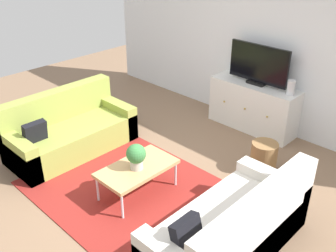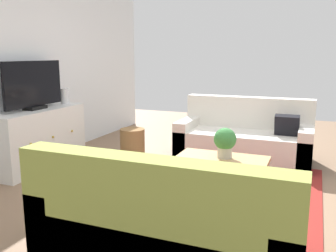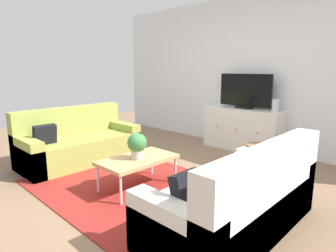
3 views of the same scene
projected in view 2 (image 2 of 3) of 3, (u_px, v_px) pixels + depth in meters
name	position (u px, v px, depth m)	size (l,w,h in m)	color
ground_plane	(209.00, 193.00, 3.83)	(10.00, 10.00, 0.00)	#84664C
wall_back	(10.00, 60.00, 4.51)	(6.40, 0.12, 2.70)	white
area_rug	(223.00, 195.00, 3.77)	(2.50, 1.90, 0.01)	maroon
couch_left_side	(165.00, 231.00, 2.43)	(0.82, 1.76, 0.84)	olive
couch_right_side	(245.00, 139.00, 5.05)	(0.82, 1.76, 0.84)	silver
coffee_table	(222.00, 161.00, 3.77)	(0.52, 0.93, 0.38)	tan
potted_plant	(225.00, 141.00, 3.74)	(0.23, 0.23, 0.31)	#B7B2A8
tv_console	(39.00, 138.00, 4.67)	(1.38, 0.47, 0.74)	white
flat_screen_tv	(34.00, 85.00, 4.55)	(0.97, 0.16, 0.60)	black
glass_vase	(65.00, 96.00, 5.10)	(0.11, 0.11, 0.21)	silver
wicker_basket	(132.00, 144.00, 5.08)	(0.34, 0.34, 0.42)	olive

